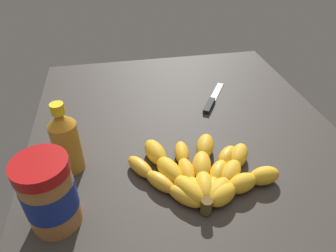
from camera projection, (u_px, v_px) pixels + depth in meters
The scene contains 5 objects.
ground_plane at pixel (191, 155), 68.98cm from camera, with size 97.43×72.80×4.10cm, color #38332D.
banana_bunch at pixel (202, 173), 59.08cm from camera, with size 20.86×29.73×3.79cm.
peanut_butter_jar at pixel (49, 194), 48.29cm from camera, with size 8.62×8.62×13.81cm.
honey_bottle at pixel (66, 141), 58.70cm from camera, with size 5.40×5.40×15.53cm.
butter_knife at pixel (212, 99), 83.34cm from camera, with size 15.78×10.65×1.20cm.
Camera 1 is at (-49.44, 14.86, 44.47)cm, focal length 32.28 mm.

